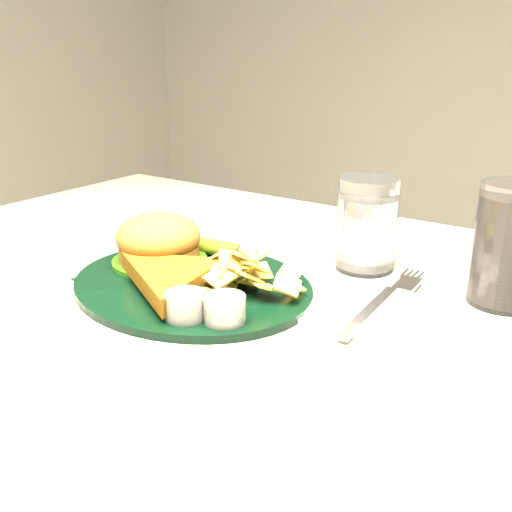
{
  "coord_description": "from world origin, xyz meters",
  "views": [
    {
      "loc": [
        0.36,
        -0.51,
        1.02
      ],
      "look_at": [
        0.01,
        -0.01,
        0.8
      ],
      "focal_mm": 40.0,
      "sensor_mm": 36.0,
      "label": 1
    }
  ],
  "objects_px": {
    "dinner_plate": "(191,262)",
    "cola_glass": "(509,245)",
    "water_glass": "(367,224)",
    "fork_napkin": "(373,308)"
  },
  "relations": [
    {
      "from": "dinner_plate",
      "to": "fork_napkin",
      "type": "height_order",
      "value": "dinner_plate"
    },
    {
      "from": "fork_napkin",
      "to": "water_glass",
      "type": "bearing_deg",
      "value": 116.2
    },
    {
      "from": "water_glass",
      "to": "fork_napkin",
      "type": "xyz_separation_m",
      "value": [
        0.07,
        -0.12,
        -0.05
      ]
    },
    {
      "from": "cola_glass",
      "to": "fork_napkin",
      "type": "relative_size",
      "value": 0.74
    },
    {
      "from": "dinner_plate",
      "to": "fork_napkin",
      "type": "xyz_separation_m",
      "value": [
        0.21,
        0.06,
        -0.03
      ]
    },
    {
      "from": "water_glass",
      "to": "cola_glass",
      "type": "distance_m",
      "value": 0.17
    },
    {
      "from": "dinner_plate",
      "to": "fork_napkin",
      "type": "distance_m",
      "value": 0.22
    },
    {
      "from": "dinner_plate",
      "to": "cola_glass",
      "type": "relative_size",
      "value": 2.21
    },
    {
      "from": "dinner_plate",
      "to": "cola_glass",
      "type": "xyz_separation_m",
      "value": [
        0.31,
        0.17,
        0.03
      ]
    },
    {
      "from": "cola_glass",
      "to": "fork_napkin",
      "type": "xyz_separation_m",
      "value": [
        -0.11,
        -0.11,
        -0.06
      ]
    }
  ]
}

